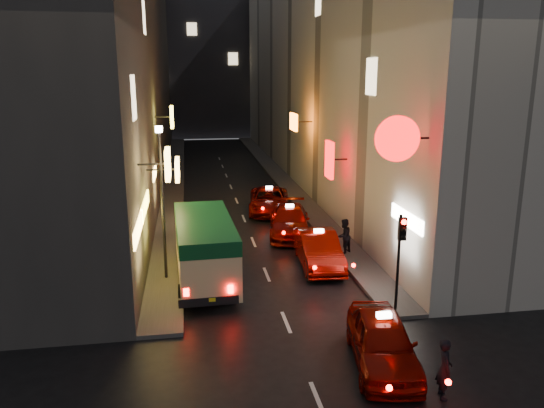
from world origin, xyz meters
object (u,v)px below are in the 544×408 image
pedestrian_crossing (445,365)px  traffic_light (401,243)px  taxi_near (383,337)px  lamp_post (162,193)px  minibus (205,243)px

pedestrian_crossing → traffic_light: bearing=2.8°
taxi_near → lamp_post: size_ratio=0.93×
traffic_light → lamp_post: size_ratio=0.56×
minibus → taxi_near: minibus is taller
pedestrian_crossing → traffic_light: size_ratio=0.54×
minibus → taxi_near: size_ratio=1.09×
lamp_post → traffic_light: bearing=-28.9°
minibus → traffic_light: (6.60, -4.06, 0.99)m
minibus → pedestrian_crossing: 10.74m
pedestrian_crossing → lamp_post: size_ratio=0.30×
taxi_near → traffic_light: bearing=60.9°
lamp_post → pedestrian_crossing: bearing=-51.4°
pedestrian_crossing → lamp_post: 12.35m
traffic_light → lamp_post: (-8.20, 4.53, 1.04)m
taxi_near → pedestrian_crossing: 2.07m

